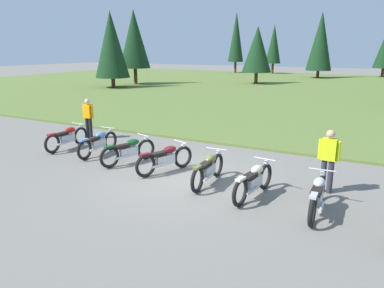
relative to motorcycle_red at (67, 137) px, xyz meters
name	(u,v)px	position (x,y,z in m)	size (l,w,h in m)	color
ground_plane	(182,179)	(5.44, -0.82, -0.44)	(140.00, 140.00, 0.00)	slate
grass_moorland	(328,90)	(5.44, 25.22, -0.39)	(80.00, 44.00, 0.10)	#5B7033
forest_treeline	(360,41)	(6.98, 32.70, 3.96)	(42.70, 30.34, 8.92)	#47331E
motorcycle_red	(67,137)	(0.00, 0.00, 0.00)	(0.62, 2.10, 0.88)	black
motorcycle_sky_blue	(98,142)	(1.57, -0.05, 0.00)	(0.62, 2.10, 0.88)	black
motorcycle_british_green	(129,150)	(3.17, -0.37, 0.00)	(0.87, 2.02, 0.88)	black
motorcycle_maroon	(165,158)	(4.70, -0.55, 0.00)	(0.93, 2.00, 0.88)	black
motorcycle_olive	(208,169)	(6.29, -0.83, 0.00)	(0.62, 2.10, 0.88)	black
motorcycle_cream	(254,181)	(7.70, -1.13, 0.00)	(0.62, 2.10, 0.88)	black
motorcycle_silver	(318,195)	(9.29, -1.35, 0.00)	(0.62, 2.10, 0.88)	black
rider_near_row_end	(88,116)	(-0.42, 1.58, 0.51)	(0.55, 0.23, 1.67)	black
rider_in_hivis_vest	(329,157)	(9.26, 0.09, 0.51)	(0.55, 0.24, 1.67)	#2D2D38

